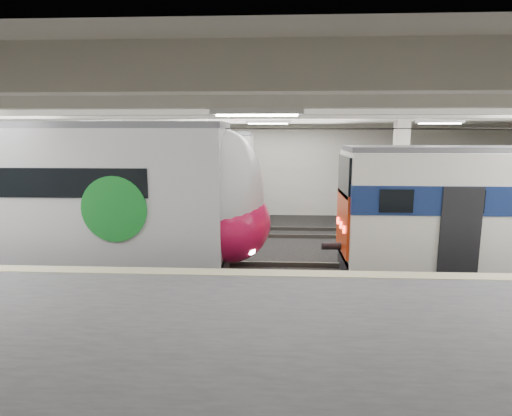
{
  "coord_description": "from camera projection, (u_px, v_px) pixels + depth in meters",
  "views": [
    {
      "loc": [
        0.37,
        -13.52,
        4.61
      ],
      "look_at": [
        -0.38,
        1.0,
        2.0
      ],
      "focal_mm": 30.0,
      "sensor_mm": 36.0,
      "label": 1
    }
  ],
  "objects": [
    {
      "name": "station_hall",
      "position": [
        265.0,
        181.0,
        11.84
      ],
      "size": [
        36.0,
        24.0,
        5.75
      ],
      "color": "black",
      "rests_on": "ground"
    },
    {
      "name": "far_train",
      "position": [
        95.0,
        181.0,
        19.52
      ],
      "size": [
        14.48,
        3.03,
        4.6
      ],
      "rotation": [
        0.0,
        0.0,
        0.01
      ],
      "color": "silver",
      "rests_on": "ground"
    },
    {
      "name": "modern_emu",
      "position": [
        57.0,
        199.0,
        14.05
      ],
      "size": [
        15.44,
        3.18,
        4.9
      ],
      "color": "silver",
      "rests_on": "ground"
    }
  ]
}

